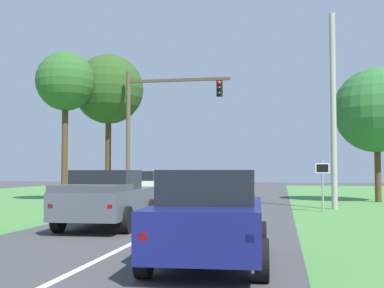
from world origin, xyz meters
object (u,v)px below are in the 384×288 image
oak_tree_right (377,110)px  extra_tree_1 (66,82)px  crossing_suv_far (139,185)px  extra_tree_2 (109,90)px  keep_moving_sign (323,179)px  utility_pole_right (333,110)px  red_suv_near (210,214)px  traffic_light (153,117)px  pickup_truck_lead (108,198)px

oak_tree_right → extra_tree_1: 18.40m
crossing_suv_far → extra_tree_2: (-1.64, -1.18, 5.97)m
keep_moving_sign → extra_tree_1: extra_tree_1 is taller
utility_pole_right → red_suv_near: bearing=-104.7°
traffic_light → crossing_suv_far: (-1.81, 3.29, -3.97)m
red_suv_near → extra_tree_2: extra_tree_2 is taller
keep_moving_sign → oak_tree_right: size_ratio=0.29×
red_suv_near → extra_tree_2: bearing=115.2°
keep_moving_sign → extra_tree_2: 15.14m
traffic_light → utility_pole_right: utility_pole_right is taller
pickup_truck_lead → oak_tree_right: 19.18m
pickup_truck_lead → keep_moving_sign: keep_moving_sign is taller
pickup_truck_lead → extra_tree_1: (-6.92, 11.74, 6.07)m
red_suv_near → extra_tree_2: (-9.28, 19.75, 5.93)m
utility_pole_right → extra_tree_2: (-13.13, 5.09, 2.19)m
crossing_suv_far → extra_tree_1: 7.83m
pickup_truck_lead → extra_tree_1: size_ratio=0.63×
utility_pole_right → extra_tree_2: bearing=158.8°
keep_moving_sign → utility_pole_right: size_ratio=0.24×
oak_tree_right → extra_tree_2: 16.29m
utility_pole_right → traffic_light: bearing=162.9°
traffic_light → extra_tree_2: size_ratio=0.83×
oak_tree_right → utility_pole_right: 6.80m
extra_tree_1 → extra_tree_2: size_ratio=0.97×
utility_pole_right → extra_tree_1: utility_pole_right is taller
red_suv_near → extra_tree_2: size_ratio=0.51×
traffic_light → oak_tree_right: (12.74, 3.05, 0.47)m
keep_moving_sign → utility_pole_right: utility_pole_right is taller
utility_pole_right → keep_moving_sign: bearing=-113.1°
pickup_truck_lead → traffic_light: size_ratio=0.74×
utility_pole_right → oak_tree_right: bearing=63.1°
keep_moving_sign → extra_tree_1: size_ratio=0.26×
extra_tree_1 → extra_tree_2: extra_tree_2 is taller
keep_moving_sign → pickup_truck_lead: bearing=-135.1°
extra_tree_1 → utility_pole_right: bearing=-10.6°
keep_moving_sign → utility_pole_right: 3.66m
traffic_light → utility_pole_right: (9.68, -2.99, -0.19)m
keep_moving_sign → extra_tree_2: size_ratio=0.25×
utility_pole_right → extra_tree_2: size_ratio=1.03×
pickup_truck_lead → crossing_suv_far: bearing=102.7°
extra_tree_2 → keep_moving_sign: bearing=-28.1°
pickup_truck_lead → utility_pole_right: size_ratio=0.59×
red_suv_near → utility_pole_right: bearing=75.3°
red_suv_near → utility_pole_right: utility_pole_right is taller
pickup_truck_lead → oak_tree_right: size_ratio=0.71×
oak_tree_right → extra_tree_1: extra_tree_1 is taller
oak_tree_right → crossing_suv_far: bearing=179.1°
traffic_light → extra_tree_2: extra_tree_2 is taller
pickup_truck_lead → crossing_suv_far: size_ratio=1.25×
red_suv_near → crossing_suv_far: (-7.64, 20.94, -0.04)m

